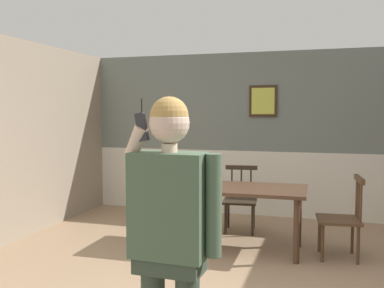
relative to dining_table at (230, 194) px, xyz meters
The scene contains 5 objects.
room_back_partition 1.98m from the dining_table, 84.25° to the left, with size 5.93×0.17×2.62m.
dining_table is the anchor object (origin of this frame).
chair_near_window 1.32m from the dining_table, ahead, with size 0.51×0.51×0.94m.
chair_by_doorway 0.84m from the dining_table, 91.16° to the left, with size 0.50×0.50×0.91m.
person_figure 2.88m from the dining_table, 84.81° to the right, with size 0.59×0.25×1.75m.
Camera 1 is at (0.89, -3.64, 1.67)m, focal length 40.56 mm.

